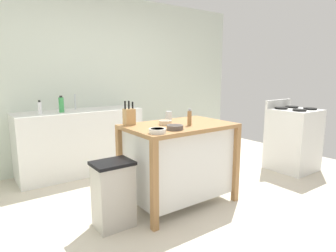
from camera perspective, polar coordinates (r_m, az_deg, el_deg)
ground_plane at (r=3.13m, az=1.62°, el=-16.55°), size 6.54×6.54×0.00m
wall_back at (r=4.66m, az=-14.57°, el=8.64°), size 5.54×0.10×2.60m
kitchen_island at (r=3.16m, az=2.13°, el=-6.58°), size 1.14×0.74×0.88m
knife_block at (r=3.04m, az=-7.72°, el=1.91°), size 0.11×0.09×0.25m
bowl_stoneware_deep at (r=2.76m, az=1.40°, el=-0.24°), size 0.16×0.16×0.05m
bowl_ceramic_wide at (r=3.03m, az=-0.55°, el=0.72°), size 0.13×0.13×0.04m
bowl_ceramic_small at (r=2.60m, az=-2.10°, el=-0.94°), size 0.16×0.16×0.04m
drinking_cup at (r=3.21m, az=0.16°, el=1.89°), size 0.07×0.07×0.12m
pepper_grinder at (r=2.98m, az=4.29°, el=1.70°), size 0.04×0.04×0.18m
trash_bin at (r=2.77m, az=-10.78°, el=-13.15°), size 0.36×0.28×0.63m
sink_counter at (r=4.31m, az=-16.96°, el=-2.95°), size 1.71×0.60×0.90m
sink_faucet at (r=4.36m, az=-17.95°, el=4.60°), size 0.02×0.02×0.22m
bottle_dish_soap at (r=4.07m, az=-20.41°, el=4.00°), size 0.07×0.07×0.22m
bottle_spray_cleaner at (r=4.00m, az=-24.10°, el=3.32°), size 0.05×0.05×0.18m
stove at (r=4.63m, az=23.55°, el=-2.40°), size 0.60×0.60×1.02m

